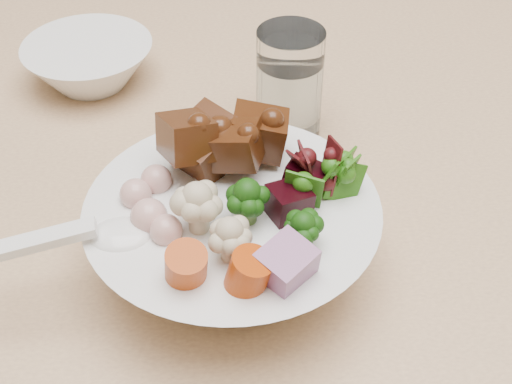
% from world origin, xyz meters
% --- Properties ---
extents(dining_table, '(1.56, 0.88, 0.73)m').
position_xyz_m(dining_table, '(-0.03, -0.01, 0.65)').
color(dining_table, '#DAB281').
rests_on(dining_table, ground).
extents(chair_far, '(0.45, 0.45, 0.97)m').
position_xyz_m(chair_far, '(0.15, 0.66, 0.55)').
color(chair_far, tan).
rests_on(chair_far, ground).
extents(food_bowl, '(0.23, 0.23, 0.13)m').
position_xyz_m(food_bowl, '(-0.21, -0.12, 0.77)').
color(food_bowl, white).
rests_on(food_bowl, dining_table).
extents(soup_spoon, '(0.14, 0.04, 0.03)m').
position_xyz_m(soup_spoon, '(-0.31, -0.14, 0.79)').
color(soup_spoon, white).
rests_on(soup_spoon, food_bowl).
extents(water_glass, '(0.07, 0.07, 0.11)m').
position_xyz_m(water_glass, '(-0.14, 0.07, 0.78)').
color(water_glass, white).
rests_on(water_glass, dining_table).
extents(side_bowl, '(0.14, 0.14, 0.05)m').
position_xyz_m(side_bowl, '(-0.35, 0.18, 0.75)').
color(side_bowl, white).
rests_on(side_bowl, dining_table).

